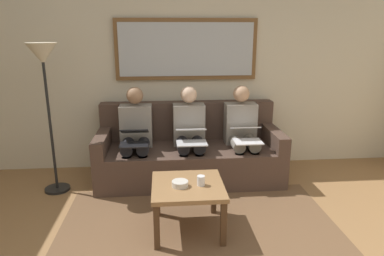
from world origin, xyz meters
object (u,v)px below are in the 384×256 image
Objects in this scene: bowl at (180,184)px; laptop_silver at (191,135)px; person_left at (242,130)px; laptop_white at (246,134)px; laptop_black at (134,137)px; framed_mirror at (186,49)px; person_middle at (189,131)px; coffee_table at (188,191)px; person_right at (136,133)px; cup at (201,181)px; couch at (189,153)px; standing_lamp at (44,71)px.

bowl is 0.98m from laptop_silver.
laptop_white is (0.00, 0.23, 0.02)m from person_left.
person_left is 3.07× the size of laptop_black.
framed_mirror is 1.56× the size of person_middle.
coffee_table is 0.56× the size of person_middle.
person_right is (1.28, 0.00, 0.00)m from person_left.
framed_mirror is 19.82× the size of cup.
couch is 1.26m from cup.
person_middle reaches higher than cup.
standing_lamp reaches higher than coffee_table.
laptop_silver is (0.00, 0.70, -0.92)m from framed_mirror.
coffee_table is at bearing 83.25° from laptop_silver.
person_middle is (0.00, 0.07, 0.30)m from couch.
person_right is 3.07× the size of laptop_black.
framed_mirror is 1.97m from bowl.
person_left is at bearing -90.00° from laptop_white.
cup is 0.08× the size of person_left.
person_left is (-0.82, -1.19, 0.13)m from bowl.
person_middle is at bearing -90.00° from laptop_silver.
cup is 1.15m from laptop_black.
laptop_white is at bearing 159.88° from person_middle.
person_right reaches higher than bowl.
cup is at bearing 124.34° from laptop_black.
couch is at bearing -90.00° from person_middle.
person_middle is at bearing 0.00° from person_left.
cup is 0.05× the size of standing_lamp.
laptop_silver is (0.64, 0.24, 0.02)m from person_left.
couch is 1.93× the size of person_right.
laptop_silver is 0.22× the size of standing_lamp.
laptop_black is at bearing -0.09° from laptop_white.
framed_mirror is 2.78× the size of coffee_table.
laptop_white is 1.04× the size of laptop_black.
laptop_white is 0.64m from laptop_silver.
cup is 0.08× the size of person_right.
person_left reaches higher than couch.
couch reaches higher than laptop_black.
standing_lamp is (0.91, -0.03, 0.74)m from laptop_black.
laptop_silver is (0.01, -0.94, 0.13)m from cup.
laptop_black reaches higher than laptop_silver.
person_left reaches higher than coffee_table.
person_left is at bearing -169.70° from laptop_black.
person_left is 1.30m from laptop_black.
laptop_black is (1.28, -0.00, -0.01)m from laptop_white.
person_right is (0.64, 0.00, 0.00)m from person_middle.
framed_mirror is at bearing -93.83° from coffee_table.
laptop_silver is (0.00, 0.31, 0.32)m from couch.
framed_mirror is 4.82× the size of laptop_silver.
laptop_silver is at bearing 159.43° from person_right.
person_right is at bearing -65.14° from coffee_table.
bowl is 0.13× the size of person_left.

